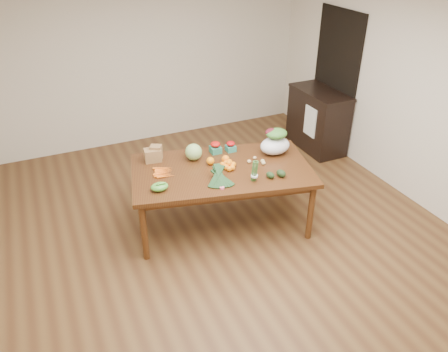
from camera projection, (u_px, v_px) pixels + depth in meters
name	position (u px, v px, depth m)	size (l,w,h in m)	color
floor	(231.00, 238.00, 5.04)	(6.00, 6.00, 0.00)	brown
room_walls	(232.00, 131.00, 4.35)	(5.02, 6.02, 2.70)	beige
dining_table	(222.00, 196.00, 5.11)	(2.00, 1.11, 0.75)	#442810
doorway_dark	(335.00, 81.00, 6.64)	(0.02, 1.00, 2.10)	black
cabinet	(318.00, 120.00, 6.81)	(0.52, 1.02, 0.94)	black
dish_towel	(310.00, 122.00, 6.55)	(0.02, 0.28, 0.45)	white
paper_bag	(153.00, 154.00, 5.03)	(0.26, 0.21, 0.18)	olive
cabbage	(194.00, 152.00, 5.05)	(0.20, 0.20, 0.20)	#ADCD76
strawberry_basket_a	(215.00, 148.00, 5.22)	(0.12, 0.12, 0.11)	red
strawberry_basket_b	(231.00, 147.00, 5.26)	(0.11, 0.11, 0.10)	#B50C0E
orange_a	(210.00, 161.00, 4.97)	(0.09, 0.09, 0.09)	orange
orange_b	(226.00, 159.00, 5.01)	(0.09, 0.09, 0.09)	#FF990F
orange_c	(229.00, 162.00, 4.97)	(0.07, 0.07, 0.07)	orange
mandarin_cluster	(229.00, 164.00, 4.89)	(0.18, 0.18, 0.10)	#FCAA0F
carrots	(164.00, 172.00, 4.82)	(0.22, 0.24, 0.03)	#F54C14
snap_pea_bag	(160.00, 187.00, 4.50)	(0.19, 0.14, 0.08)	green
kale_bunch	(220.00, 177.00, 4.59)	(0.32, 0.40, 0.16)	#163118
asparagus_bundle	(255.00, 171.00, 4.62)	(0.08, 0.08, 0.25)	#46813B
potato_a	(249.00, 161.00, 5.02)	(0.05, 0.04, 0.04)	tan
potato_b	(254.00, 166.00, 4.91)	(0.05, 0.05, 0.05)	tan
potato_c	(263.00, 161.00, 5.02)	(0.05, 0.04, 0.04)	#D2B779
potato_d	(255.00, 158.00, 5.10)	(0.04, 0.04, 0.04)	tan
potato_e	(263.00, 163.00, 4.98)	(0.05, 0.05, 0.04)	#D7AE7C
avocado_a	(270.00, 175.00, 4.72)	(0.07, 0.10, 0.07)	black
avocado_b	(281.00, 173.00, 4.74)	(0.08, 0.12, 0.08)	black
salad_bag	(275.00, 143.00, 5.16)	(0.37, 0.28, 0.28)	white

